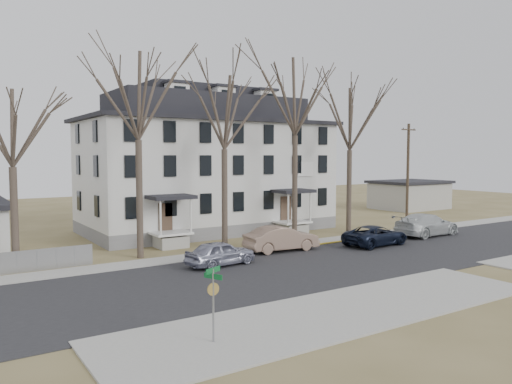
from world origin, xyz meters
TOP-DOWN VIEW (x-y plane):
  - ground at (0.00, 0.00)m, footprint 120.00×120.00m
  - main_road at (0.00, 2.00)m, footprint 120.00×10.00m
  - far_sidewalk at (0.00, 8.00)m, footprint 120.00×2.00m
  - near_sidewalk_left at (-8.00, -5.00)m, footprint 20.00×5.00m
  - yellow_curb at (5.00, 7.10)m, footprint 14.00×0.25m
  - boarding_house at (-2.00, 17.95)m, footprint 20.80×12.36m
  - distant_building at (26.00, 20.00)m, footprint 8.50×6.50m
  - tree_far_left at (-11.00, 9.80)m, footprint 8.40×8.40m
  - tree_mid_left at (-5.00, 9.80)m, footprint 7.80×7.80m
  - tree_center at (1.00, 9.80)m, footprint 9.00×9.00m
  - tree_mid_right at (6.50, 9.80)m, footprint 7.80×7.80m
  - tree_bungalow at (-18.00, 9.80)m, footprint 6.60×6.60m
  - utility_pole_far at (18.50, 14.00)m, footprint 2.00×0.28m
  - car_silver at (-7.95, 5.06)m, footprint 4.39×2.21m
  - car_tan at (-2.45, 6.70)m, footprint 5.13×2.14m
  - car_navy at (4.29, 4.76)m, footprint 5.17×2.62m
  - car_white at (10.81, 5.58)m, footprint 6.14×2.77m
  - bicycle_left at (-7.79, 12.03)m, footprint 1.74×0.72m
  - street_sign at (-13.91, -5.20)m, footprint 0.74×0.74m

SIDE VIEW (x-z plane):
  - ground at x=0.00m, z-range 0.00..0.00m
  - main_road at x=0.00m, z-range -0.02..0.02m
  - far_sidewalk at x=0.00m, z-range -0.04..0.04m
  - near_sidewalk_left at x=-8.00m, z-range -0.04..0.04m
  - yellow_curb at x=5.00m, z-range -0.03..0.03m
  - bicycle_left at x=-7.79m, z-range 0.00..0.89m
  - car_navy at x=4.29m, z-range 0.00..1.40m
  - car_silver at x=-7.95m, z-range 0.00..1.43m
  - car_tan at x=-2.45m, z-range 0.00..1.65m
  - car_white at x=10.81m, z-range 0.00..1.75m
  - distant_building at x=26.00m, z-range 0.00..3.35m
  - street_sign at x=-13.91m, z-range 0.42..3.03m
  - utility_pole_far at x=18.50m, z-range 0.15..9.65m
  - boarding_house at x=-2.00m, z-range -0.65..11.40m
  - tree_bungalow at x=-18.00m, z-range 2.73..13.51m
  - tree_mid_left at x=-5.00m, z-range 3.23..15.97m
  - tree_mid_right at x=6.50m, z-range 3.23..15.97m
  - tree_far_left at x=-11.00m, z-range 3.48..17.20m
  - tree_center at x=1.00m, z-range 3.73..18.43m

